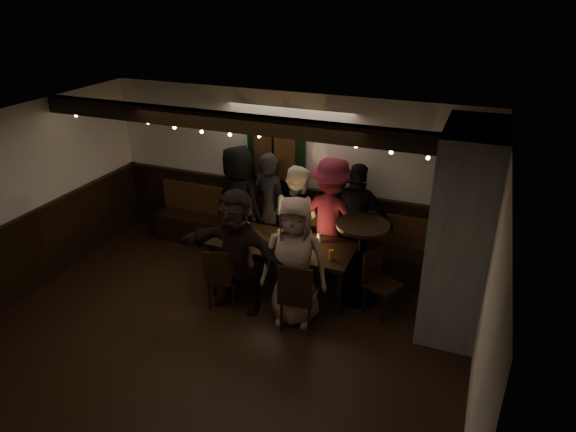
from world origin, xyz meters
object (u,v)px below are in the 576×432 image
at_px(chair_near_right, 297,293).
at_px(high_top, 361,252).
at_px(chair_end, 378,277).
at_px(person_g, 295,262).
at_px(person_e, 357,223).
at_px(chair_near_left, 221,275).
at_px(dining_table, 283,247).
at_px(person_c, 296,217).
at_px(person_a, 239,202).
at_px(person_b, 270,207).
at_px(person_d, 331,217).
at_px(person_f, 237,251).

xyz_separation_m(chair_near_right, high_top, (0.55, 1.01, 0.18)).
distance_m(chair_end, person_g, 1.19).
distance_m(chair_near_right, high_top, 1.16).
height_order(high_top, person_e, person_e).
xyz_separation_m(chair_near_left, chair_near_right, (1.12, -0.10, 0.04)).
xyz_separation_m(dining_table, person_c, (-0.06, 0.70, 0.15)).
relative_size(dining_table, person_g, 1.17).
bearing_deg(chair_near_left, dining_table, 52.93).
height_order(high_top, person_a, person_a).
bearing_deg(person_b, person_e, -168.43).
height_order(chair_near_right, high_top, high_top).
distance_m(person_b, person_c, 0.47).
height_order(chair_near_right, chair_end, chair_near_right).
distance_m(chair_end, high_top, 0.41).
bearing_deg(person_e, high_top, 111.44).
height_order(person_b, person_c, person_b).
height_order(chair_end, person_g, person_g).
bearing_deg(person_c, person_g, 129.44).
xyz_separation_m(chair_near_left, person_e, (1.46, 1.42, 0.39)).
relative_size(person_a, person_b, 1.04).
relative_size(person_d, person_g, 1.05).
xyz_separation_m(person_e, person_g, (-0.45, -1.33, -0.03)).
bearing_deg(dining_table, person_a, 146.20).
distance_m(person_f, person_g, 0.81).
bearing_deg(person_g, person_c, 99.26).
distance_m(dining_table, chair_near_left, 0.96).
bearing_deg(person_b, person_d, -169.46).
bearing_deg(person_g, chair_near_right, -72.30).
bearing_deg(chair_near_left, chair_end, 20.06).
height_order(high_top, person_g, person_g).
distance_m(person_a, person_c, 0.95).
distance_m(chair_end, person_a, 2.53).
bearing_deg(high_top, chair_near_left, -151.37).
bearing_deg(chair_near_right, person_a, 135.24).
xyz_separation_m(chair_end, person_f, (-1.75, -0.61, 0.35)).
relative_size(chair_end, person_a, 0.49).
xyz_separation_m(person_a, person_e, (1.89, -0.01, -0.02)).
relative_size(person_b, person_f, 1.02).
height_order(chair_near_left, chair_end, chair_near_left).
height_order(chair_end, person_c, person_c).
xyz_separation_m(person_c, person_g, (0.50, -1.36, 0.05)).
relative_size(chair_near_left, high_top, 0.78).
xyz_separation_m(chair_near_left, person_g, (1.01, 0.09, 0.36)).
height_order(dining_table, person_f, person_f).
height_order(high_top, person_b, person_b).
xyz_separation_m(dining_table, person_a, (-1.01, 0.67, 0.25)).
distance_m(chair_near_left, high_top, 1.91).
relative_size(person_a, person_d, 1.00).
relative_size(person_e, person_f, 1.04).
bearing_deg(person_b, chair_end, 172.56).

